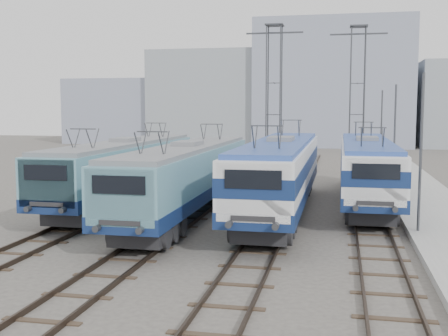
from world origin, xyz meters
The scene contains 14 objects.
ground centered at (0.00, 0.00, 0.00)m, with size 160.00×160.00×0.00m, color #514C47.
platform centered at (10.20, 8.00, 0.15)m, with size 4.00×70.00×0.30m, color #9E9E99.
locomotive_far_left centered at (-6.75, 7.10, 2.22)m, with size 2.82×17.84×3.36m.
locomotive_center_left centered at (-2.25, 4.11, 2.24)m, with size 2.85×17.98×3.38m.
locomotive_center_right centered at (2.25, 5.99, 2.40)m, with size 2.98×18.89×3.55m.
locomotive_far_right centered at (6.75, 10.20, 2.31)m, with size 2.86×18.08×3.40m.
catenary_tower_west centered at (0.00, 22.00, 6.64)m, with size 4.50×1.20×12.00m.
catenary_tower_east centered at (6.50, 24.00, 6.64)m, with size 4.50×1.20×12.00m.
mast_front centered at (8.60, 2.00, 3.50)m, with size 0.12×0.12×7.00m, color #3F4247.
mast_mid centered at (8.60, 14.00, 3.50)m, with size 0.12×0.12×7.00m, color #3F4247.
mast_rear centered at (8.60, 26.00, 3.50)m, with size 0.12×0.12×7.00m, color #3F4247.
building_west centered at (-14.00, 62.00, 7.00)m, with size 18.00×12.00×14.00m, color #9098A0.
building_center centered at (4.00, 62.00, 9.00)m, with size 22.00×14.00×18.00m, color #8C94AA.
building_far_west centered at (-30.00, 62.00, 5.00)m, with size 14.00×10.00×10.00m, color #8C94AA.
Camera 1 is at (5.26, -22.81, 5.54)m, focal length 45.00 mm.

